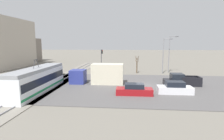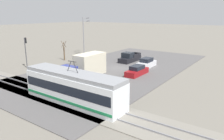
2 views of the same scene
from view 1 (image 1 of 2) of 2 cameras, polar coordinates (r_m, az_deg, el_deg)
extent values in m
plane|color=slate|center=(27.83, 10.53, -5.28)|extent=(320.00, 320.00, 0.00)
cube|color=#565454|center=(27.82, 10.53, -5.20)|extent=(19.54, 40.67, 0.08)
cube|color=gray|center=(30.30, -19.02, -4.39)|extent=(64.20, 4.40, 0.08)
cube|color=gray|center=(29.99, -17.77, -4.25)|extent=(62.91, 0.10, 0.14)
cube|color=gray|center=(30.58, -20.26, -4.13)|extent=(62.91, 0.10, 0.14)
cube|color=white|center=(26.00, -23.27, -3.39)|extent=(12.02, 2.76, 2.88)
cube|color=black|center=(25.93, -23.31, -2.65)|extent=(11.66, 2.79, 0.96)
cube|color=#1E844C|center=(26.19, -23.15, -5.30)|extent=(11.90, 2.80, 0.27)
cube|color=gray|center=(25.72, -23.49, 0.20)|extent=(12.02, 2.54, 0.41)
cylinder|color=#2D2D33|center=(25.24, -24.07, 1.75)|extent=(0.66, 0.07, 1.15)
cylinder|color=#2D2D33|center=(26.03, -23.12, 1.99)|extent=(0.66, 0.07, 1.15)
cube|color=#2D2D33|center=(25.58, -23.66, 3.10)|extent=(1.10, 0.08, 0.06)
cube|color=navy|center=(29.58, -11.03, -2.10)|extent=(2.38, 2.39, 2.23)
cube|color=beige|center=(28.52, -1.48, -1.27)|extent=(2.38, 5.09, 3.28)
cube|color=#196B38|center=(29.64, -1.22, -0.25)|extent=(0.02, 2.54, 0.82)
cube|color=black|center=(29.83, 21.78, -3.78)|extent=(2.07, 5.53, 0.89)
cube|color=black|center=(29.44, 20.44, -2.02)|extent=(1.90, 1.88, 0.97)
cube|color=black|center=(30.94, 23.42, -2.11)|extent=(0.12, 2.77, 0.52)
cube|color=black|center=(29.17, 24.57, -2.80)|extent=(0.12, 2.77, 0.52)
cube|color=black|center=(30.57, 26.63, -2.44)|extent=(1.90, 0.22, 0.52)
cube|color=red|center=(31.42, 26.19, -2.95)|extent=(0.14, 0.04, 0.18)
cube|color=silver|center=(24.76, 19.77, -6.10)|extent=(1.79, 4.50, 0.92)
cube|color=black|center=(24.58, 19.87, -4.30)|extent=(1.54, 2.34, 0.68)
cube|color=maroon|center=(22.92, 7.25, -6.93)|extent=(1.70, 4.67, 0.84)
cube|color=black|center=(22.74, 7.29, -5.17)|extent=(1.46, 2.43, 0.61)
cylinder|color=#47474C|center=(40.57, -3.50, 2.95)|extent=(0.16, 0.16, 5.24)
cube|color=black|center=(40.38, -3.28, 5.98)|extent=(0.28, 0.22, 0.95)
sphere|color=red|center=(40.35, -3.11, 6.43)|extent=(0.18, 0.18, 0.18)
sphere|color=#3C2C06|center=(40.37, -3.11, 5.98)|extent=(0.18, 0.18, 0.18)
sphere|color=black|center=(40.38, -3.10, 5.53)|extent=(0.18, 0.18, 0.18)
cylinder|color=brown|center=(39.79, 8.12, 0.96)|extent=(0.24, 0.24, 2.74)
cylinder|color=brown|center=(39.84, 8.16, 3.57)|extent=(0.09, 0.78, 1.06)
cylinder|color=brown|center=(39.57, 7.82, 3.68)|extent=(0.94, 0.09, 1.28)
cylinder|color=brown|center=(39.35, 8.20, 3.51)|extent=(0.09, 0.78, 1.06)
cylinder|color=brown|center=(39.60, 8.54, 3.67)|extent=(0.94, 0.09, 1.28)
cylinder|color=gray|center=(40.02, 16.32, 4.36)|extent=(0.20, 0.20, 7.76)
cylinder|color=gray|center=(40.10, 17.69, 9.69)|extent=(0.12, 1.60, 0.12)
cube|color=#515156|center=(40.27, 18.74, 9.55)|extent=(0.36, 0.60, 0.18)
cylinder|color=gray|center=(41.82, 18.12, 4.85)|extent=(0.20, 0.20, 8.35)
cylinder|color=gray|center=(41.97, 19.46, 10.34)|extent=(0.12, 1.60, 0.12)
cube|color=#515156|center=(42.15, 20.46, 10.20)|extent=(0.36, 0.60, 0.18)
camera|label=2|loc=(28.44, -72.47, 7.87)|focal=35.00mm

